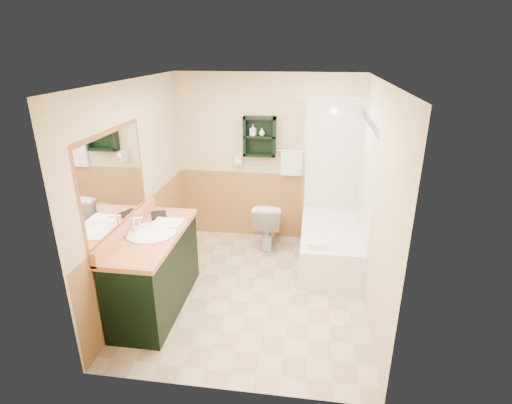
% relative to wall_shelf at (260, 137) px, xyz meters
% --- Properties ---
extents(floor, '(3.00, 3.00, 0.00)m').
position_rel_wall_shelf_xyz_m(floor, '(0.10, -1.41, -1.55)').
color(floor, beige).
rests_on(floor, ground).
extents(back_wall, '(2.60, 0.04, 2.40)m').
position_rel_wall_shelf_xyz_m(back_wall, '(0.10, 0.11, -0.35)').
color(back_wall, beige).
rests_on(back_wall, ground).
extents(left_wall, '(0.04, 3.00, 2.40)m').
position_rel_wall_shelf_xyz_m(left_wall, '(-1.22, -1.41, -0.35)').
color(left_wall, beige).
rests_on(left_wall, ground).
extents(right_wall, '(0.04, 3.00, 2.40)m').
position_rel_wall_shelf_xyz_m(right_wall, '(1.42, -1.41, -0.35)').
color(right_wall, beige).
rests_on(right_wall, ground).
extents(ceiling, '(2.60, 3.00, 0.04)m').
position_rel_wall_shelf_xyz_m(ceiling, '(0.10, -1.41, 0.87)').
color(ceiling, white).
rests_on(ceiling, back_wall).
extents(wainscot_left, '(2.98, 2.98, 1.00)m').
position_rel_wall_shelf_xyz_m(wainscot_left, '(-1.19, -1.41, -1.05)').
color(wainscot_left, '#B7814A').
rests_on(wainscot_left, left_wall).
extents(wainscot_back, '(2.58, 2.58, 1.00)m').
position_rel_wall_shelf_xyz_m(wainscot_back, '(0.10, 0.08, -1.05)').
color(wainscot_back, '#B7814A').
rests_on(wainscot_back, back_wall).
extents(mirror_frame, '(1.30, 1.30, 1.00)m').
position_rel_wall_shelf_xyz_m(mirror_frame, '(-1.17, -1.96, -0.05)').
color(mirror_frame, brown).
rests_on(mirror_frame, left_wall).
extents(mirror_glass, '(1.20, 1.20, 0.90)m').
position_rel_wall_shelf_xyz_m(mirror_glass, '(-1.17, -1.96, -0.05)').
color(mirror_glass, white).
rests_on(mirror_glass, left_wall).
extents(tile_right, '(1.50, 1.50, 2.10)m').
position_rel_wall_shelf_xyz_m(tile_right, '(1.38, -0.66, -0.50)').
color(tile_right, white).
rests_on(tile_right, right_wall).
extents(tile_back, '(0.95, 0.95, 2.10)m').
position_rel_wall_shelf_xyz_m(tile_back, '(1.13, 0.07, -0.50)').
color(tile_back, white).
rests_on(tile_back, back_wall).
extents(tile_accent, '(1.50, 1.50, 0.10)m').
position_rel_wall_shelf_xyz_m(tile_accent, '(1.37, -0.66, 0.35)').
color(tile_accent, '#124028').
rests_on(tile_accent, right_wall).
extents(wall_shelf, '(0.45, 0.15, 0.55)m').
position_rel_wall_shelf_xyz_m(wall_shelf, '(0.00, 0.00, 0.00)').
color(wall_shelf, black).
rests_on(wall_shelf, back_wall).
extents(hair_dryer, '(0.10, 0.24, 0.18)m').
position_rel_wall_shelf_xyz_m(hair_dryer, '(-0.30, 0.02, -0.35)').
color(hair_dryer, white).
rests_on(hair_dryer, back_wall).
extents(towel_bar, '(0.40, 0.06, 0.40)m').
position_rel_wall_shelf_xyz_m(towel_bar, '(0.45, 0.04, -0.20)').
color(towel_bar, white).
rests_on(towel_bar, back_wall).
extents(curtain_rod, '(0.03, 1.60, 0.03)m').
position_rel_wall_shelf_xyz_m(curtain_rod, '(0.63, -0.66, 0.45)').
color(curtain_rod, silver).
rests_on(curtain_rod, back_wall).
extents(shower_curtain, '(1.05, 1.05, 1.70)m').
position_rel_wall_shelf_xyz_m(shower_curtain, '(0.63, -0.48, -0.40)').
color(shower_curtain, beige).
rests_on(shower_curtain, curtain_rod).
extents(vanity, '(0.59, 1.42, 0.90)m').
position_rel_wall_shelf_xyz_m(vanity, '(-0.89, -1.86, -1.10)').
color(vanity, black).
rests_on(vanity, ground).
extents(bathtub, '(0.76, 1.50, 0.51)m').
position_rel_wall_shelf_xyz_m(bathtub, '(1.03, -0.60, -1.30)').
color(bathtub, white).
rests_on(bathtub, ground).
extents(toilet, '(0.40, 0.71, 0.69)m').
position_rel_wall_shelf_xyz_m(toilet, '(0.16, -0.26, -1.20)').
color(toilet, white).
rests_on(toilet, ground).
extents(counter_towel, '(0.31, 0.24, 0.04)m').
position_rel_wall_shelf_xyz_m(counter_towel, '(-0.79, -1.64, -0.63)').
color(counter_towel, white).
rests_on(counter_towel, vanity).
extents(vanity_book, '(0.16, 0.09, 0.23)m').
position_rel_wall_shelf_xyz_m(vanity_book, '(-1.06, -1.44, -0.54)').
color(vanity_book, black).
rests_on(vanity_book, vanity).
extents(tub_towel, '(0.22, 0.18, 0.07)m').
position_rel_wall_shelf_xyz_m(tub_towel, '(0.83, -1.16, -1.01)').
color(tub_towel, white).
rests_on(tub_towel, bathtub).
extents(soap_bottle_a, '(0.11, 0.16, 0.07)m').
position_rel_wall_shelf_xyz_m(soap_bottle_a, '(-0.09, -0.01, 0.05)').
color(soap_bottle_a, white).
rests_on(soap_bottle_a, wall_shelf).
extents(soap_bottle_b, '(0.10, 0.11, 0.08)m').
position_rel_wall_shelf_xyz_m(soap_bottle_b, '(0.03, -0.01, 0.05)').
color(soap_bottle_b, white).
rests_on(soap_bottle_b, wall_shelf).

